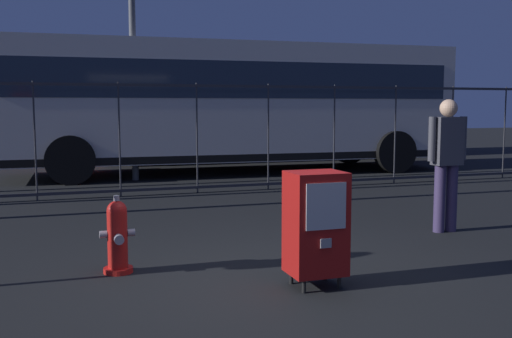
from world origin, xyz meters
name	(u,v)px	position (x,y,z in m)	size (l,w,h in m)	color
ground_plane	(268,282)	(0.00, 0.00, 0.00)	(60.00, 60.00, 0.00)	black
fire_hydrant	(117,237)	(-1.24, 0.77, 0.35)	(0.33, 0.32, 0.75)	red
newspaper_box_primary	(316,223)	(0.36, -0.24, 0.57)	(0.48, 0.42, 1.02)	black
pedestrian	(447,157)	(2.87, 1.32, 0.95)	(0.55, 0.22, 1.67)	#382D51
fence_barrier	(159,138)	(0.00, 5.64, 1.02)	(18.03, 0.04, 2.00)	#2D2D33
bus_near	(231,101)	(2.25, 8.64, 1.71)	(10.59, 3.12, 3.00)	beige
bus_far	(277,102)	(4.77, 12.16, 1.71)	(10.61, 3.18, 3.00)	red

